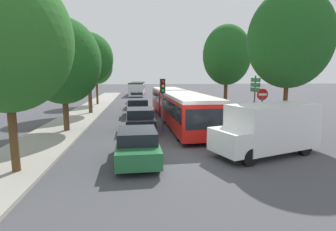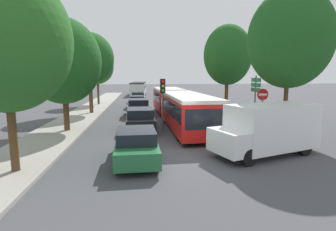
% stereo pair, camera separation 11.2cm
% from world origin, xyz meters
% --- Properties ---
extents(ground_plane, '(200.00, 200.00, 0.00)m').
position_xyz_m(ground_plane, '(0.00, 0.00, 0.00)').
color(ground_plane, '#47474C').
extents(kerb_strip_left, '(3.20, 47.97, 0.14)m').
position_xyz_m(kerb_strip_left, '(-6.66, 18.99, 0.07)').
color(kerb_strip_left, '#9E998E').
rests_on(kerb_strip_left, ground).
extents(articulated_bus, '(2.96, 16.12, 2.38)m').
position_xyz_m(articulated_bus, '(1.47, 9.08, 1.38)').
color(articulated_bus, red).
rests_on(articulated_bus, ground).
extents(city_bus_rear, '(3.03, 11.07, 2.36)m').
position_xyz_m(city_bus_rear, '(-1.67, 37.97, 1.36)').
color(city_bus_rear, silver).
rests_on(city_bus_rear, ground).
extents(queued_car_green, '(1.82, 4.06, 1.39)m').
position_xyz_m(queued_car_green, '(-1.66, -0.53, 0.71)').
color(queued_car_green, '#236638').
rests_on(queued_car_green, ground).
extents(queued_car_black, '(1.91, 4.28, 1.47)m').
position_xyz_m(queued_car_black, '(-1.49, 5.86, 0.74)').
color(queued_car_black, black).
rests_on(queued_car_black, ground).
extents(queued_car_graphite, '(1.98, 4.43, 1.52)m').
position_xyz_m(queued_car_graphite, '(-1.63, 12.22, 0.77)').
color(queued_car_graphite, '#47474C').
rests_on(queued_car_graphite, ground).
extents(queued_car_white, '(1.77, 3.97, 1.36)m').
position_xyz_m(queued_car_white, '(-1.83, 18.10, 0.69)').
color(queued_car_white, white).
rests_on(queued_car_white, ground).
extents(queued_car_silver, '(1.82, 4.07, 1.40)m').
position_xyz_m(queued_car_silver, '(-1.76, 24.17, 0.71)').
color(queued_car_silver, '#B7BABF').
rests_on(queued_car_silver, ground).
extents(white_van, '(5.36, 3.48, 2.31)m').
position_xyz_m(white_van, '(4.29, -0.19, 1.24)').
color(white_van, white).
rests_on(white_van, ground).
extents(traffic_light, '(0.33, 0.36, 3.40)m').
position_xyz_m(traffic_light, '(-0.04, 5.23, 2.50)').
color(traffic_light, '#56595E').
rests_on(traffic_light, ground).
extents(no_entry_sign, '(0.70, 0.08, 2.82)m').
position_xyz_m(no_entry_sign, '(5.88, 3.75, 1.88)').
color(no_entry_sign, '#56595E').
rests_on(no_entry_sign, ground).
extents(direction_sign_post, '(0.10, 1.40, 3.60)m').
position_xyz_m(direction_sign_post, '(6.48, 6.10, 2.57)').
color(direction_sign_post, '#56595E').
rests_on(direction_sign_post, ground).
extents(tree_left_near, '(4.52, 4.52, 7.36)m').
position_xyz_m(tree_left_near, '(-6.08, -1.50, 4.82)').
color(tree_left_near, '#51381E').
rests_on(tree_left_near, ground).
extents(tree_left_mid, '(4.63, 4.63, 7.13)m').
position_xyz_m(tree_left_mid, '(-6.16, 5.78, 4.47)').
color(tree_left_mid, '#51381E').
rests_on(tree_left_mid, ground).
extents(tree_left_far, '(4.50, 4.50, 7.51)m').
position_xyz_m(tree_left_far, '(-5.96, 13.89, 5.05)').
color(tree_left_far, '#51381E').
rests_on(tree_left_far, ground).
extents(tree_left_distant, '(3.94, 3.94, 6.83)m').
position_xyz_m(tree_left_distant, '(-6.57, 21.38, 4.59)').
color(tree_left_distant, '#51381E').
rests_on(tree_left_distant, ground).
extents(tree_right_near, '(4.68, 4.68, 8.45)m').
position_xyz_m(tree_right_near, '(7.10, 3.20, 5.52)').
color(tree_right_near, '#51381E').
rests_on(tree_right_near, ground).
extents(tree_right_mid, '(4.83, 4.83, 8.66)m').
position_xyz_m(tree_right_mid, '(7.41, 14.90, 5.64)').
color(tree_right_mid, '#51381E').
rests_on(tree_right_mid, ground).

